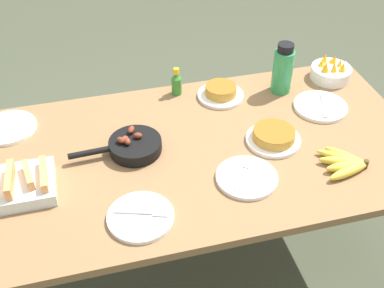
{
  "coord_description": "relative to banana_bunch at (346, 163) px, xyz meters",
  "views": [
    {
      "loc": [
        -0.36,
        -1.41,
        1.99
      ],
      "look_at": [
        0.0,
        0.0,
        0.77
      ],
      "focal_mm": 45.0,
      "sensor_mm": 36.0,
      "label": 1
    }
  ],
  "objects": [
    {
      "name": "ground_plane",
      "position": [
        -0.54,
        0.24,
        -0.76
      ],
      "size": [
        14.0,
        14.0,
        0.0
      ],
      "primitive_type": "plane",
      "color": "#474C38"
    },
    {
      "name": "dining_table",
      "position": [
        -0.54,
        0.24,
        -0.1
      ],
      "size": [
        1.87,
        0.95,
        0.74
      ],
      "color": "olive",
      "rests_on": "ground_plane"
    },
    {
      "name": "banana_bunch",
      "position": [
        0.0,
        0.0,
        0.0
      ],
      "size": [
        0.19,
        0.2,
        0.04
      ],
      "color": "gold",
      "rests_on": "dining_table"
    },
    {
      "name": "melon_tray",
      "position": [
        -1.23,
        0.17,
        0.02
      ],
      "size": [
        0.31,
        0.22,
        0.1
      ],
      "color": "silver",
      "rests_on": "dining_table"
    },
    {
      "name": "skillet",
      "position": [
        -0.77,
        0.29,
        0.01
      ],
      "size": [
        0.37,
        0.21,
        0.08
      ],
      "rotation": [
        0.0,
        0.0,
        3.19
      ],
      "color": "black",
      "rests_on": "dining_table"
    },
    {
      "name": "frittata_plate_center",
      "position": [
        -0.32,
        0.57,
        0.01
      ],
      "size": [
        0.21,
        0.21,
        0.06
      ],
      "color": "white",
      "rests_on": "dining_table"
    },
    {
      "name": "frittata_plate_side",
      "position": [
        -0.21,
        0.21,
        0.01
      ],
      "size": [
        0.22,
        0.22,
        0.06
      ],
      "color": "white",
      "rests_on": "dining_table"
    },
    {
      "name": "empty_plate_near_front",
      "position": [
        0.08,
        0.38,
        -0.01
      ],
      "size": [
        0.24,
        0.24,
        0.02
      ],
      "color": "white",
      "rests_on": "dining_table"
    },
    {
      "name": "empty_plate_far_left",
      "position": [
        -0.39,
        0.03,
        -0.01
      ],
      "size": [
        0.23,
        0.23,
        0.02
      ],
      "color": "white",
      "rests_on": "dining_table"
    },
    {
      "name": "empty_plate_far_right",
      "position": [
        -0.8,
        -0.06,
        -0.01
      ],
      "size": [
        0.23,
        0.23,
        0.02
      ],
      "color": "white",
      "rests_on": "dining_table"
    },
    {
      "name": "empty_plate_mid_edge",
      "position": [
        -1.25,
        0.56,
        -0.01
      ],
      "size": [
        0.23,
        0.23,
        0.02
      ],
      "color": "white",
      "rests_on": "dining_table"
    },
    {
      "name": "fruit_bowl_mango",
      "position": [
        0.23,
        0.59,
        0.02
      ],
      "size": [
        0.19,
        0.19,
        0.11
      ],
      "color": "white",
      "rests_on": "dining_table"
    },
    {
      "name": "water_bottle",
      "position": [
        -0.04,
        0.55,
        0.1
      ],
      "size": [
        0.09,
        0.09,
        0.24
      ],
      "color": "#2D9351",
      "rests_on": "dining_table"
    },
    {
      "name": "hot_sauce_bottle",
      "position": [
        -0.51,
        0.65,
        0.04
      ],
      "size": [
        0.05,
        0.05,
        0.13
      ],
      "color": "#337F2D",
      "rests_on": "dining_table"
    }
  ]
}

